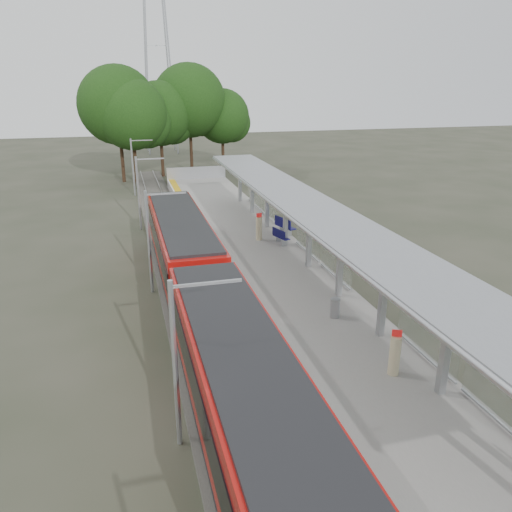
{
  "coord_description": "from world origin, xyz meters",
  "views": [
    {
      "loc": [
        -7.29,
        -5.69,
        10.52
      ],
      "look_at": [
        -1.26,
        16.77,
        2.3
      ],
      "focal_mm": 35.0,
      "sensor_mm": 36.0,
      "label": 1
    }
  ],
  "objects_px": {
    "bench_far": "(284,225)",
    "info_pillar_near": "(395,355)",
    "bench_mid": "(280,236)",
    "train": "(203,295)",
    "info_pillar_far": "(259,228)",
    "litter_bin": "(335,308)"
  },
  "relations": [
    {
      "from": "bench_far",
      "to": "info_pillar_near",
      "type": "relative_size",
      "value": 1.01
    },
    {
      "from": "bench_mid",
      "to": "train",
      "type": "bearing_deg",
      "value": -141.69
    },
    {
      "from": "bench_mid",
      "to": "info_pillar_near",
      "type": "xyz_separation_m",
      "value": [
        -0.65,
        -14.81,
        0.25
      ]
    },
    {
      "from": "info_pillar_near",
      "to": "info_pillar_far",
      "type": "xyz_separation_m",
      "value": [
        -0.41,
        15.87,
        0.02
      ]
    },
    {
      "from": "bench_mid",
      "to": "info_pillar_far",
      "type": "distance_m",
      "value": 1.52
    },
    {
      "from": "train",
      "to": "info_pillar_near",
      "type": "height_order",
      "value": "train"
    },
    {
      "from": "info_pillar_near",
      "to": "info_pillar_far",
      "type": "height_order",
      "value": "info_pillar_far"
    },
    {
      "from": "info_pillar_far",
      "to": "litter_bin",
      "type": "bearing_deg",
      "value": -93.97
    },
    {
      "from": "train",
      "to": "bench_far",
      "type": "distance_m",
      "value": 12.88
    },
    {
      "from": "train",
      "to": "litter_bin",
      "type": "relative_size",
      "value": 32.42
    },
    {
      "from": "bench_mid",
      "to": "litter_bin",
      "type": "relative_size",
      "value": 1.64
    },
    {
      "from": "train",
      "to": "info_pillar_far",
      "type": "relative_size",
      "value": 15.93
    },
    {
      "from": "train",
      "to": "info_pillar_near",
      "type": "xyz_separation_m",
      "value": [
        5.59,
        -5.9,
        -0.32
      ]
    },
    {
      "from": "bench_far",
      "to": "train",
      "type": "bearing_deg",
      "value": -143.38
    },
    {
      "from": "litter_bin",
      "to": "bench_far",
      "type": "bearing_deg",
      "value": 82.02
    },
    {
      "from": "info_pillar_near",
      "to": "litter_bin",
      "type": "distance_m",
      "value": 4.56
    },
    {
      "from": "bench_mid",
      "to": "bench_far",
      "type": "bearing_deg",
      "value": 48.02
    },
    {
      "from": "info_pillar_far",
      "to": "train",
      "type": "bearing_deg",
      "value": -122.57
    },
    {
      "from": "info_pillar_near",
      "to": "bench_mid",
      "type": "bearing_deg",
      "value": 112.45
    },
    {
      "from": "bench_far",
      "to": "litter_bin",
      "type": "height_order",
      "value": "bench_far"
    },
    {
      "from": "train",
      "to": "bench_far",
      "type": "bearing_deg",
      "value": 56.51
    },
    {
      "from": "bench_mid",
      "to": "info_pillar_near",
      "type": "distance_m",
      "value": 14.83
    }
  ]
}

